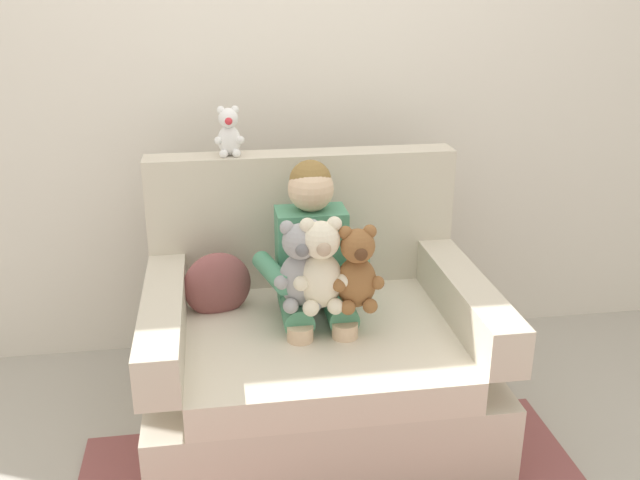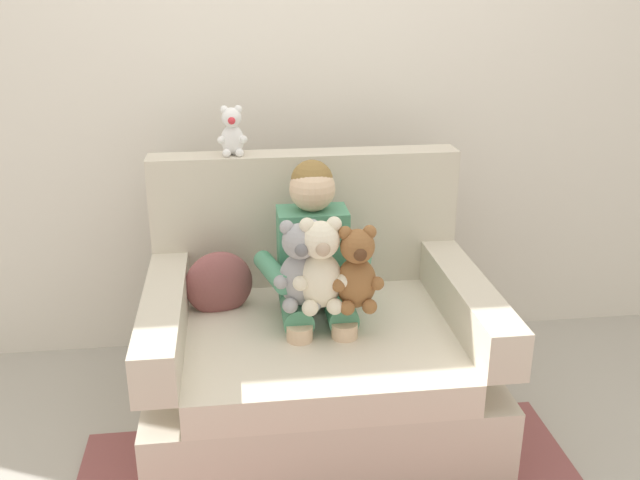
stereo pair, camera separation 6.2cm
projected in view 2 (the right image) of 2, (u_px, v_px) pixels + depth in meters
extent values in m
plane|color=#ADA89E|center=(318.00, 423.00, 2.77)|extent=(8.00, 8.00, 0.00)
cube|color=silver|center=(295.00, 59.00, 3.01)|extent=(6.00, 0.10, 2.60)
cube|color=beige|center=(318.00, 388.00, 2.71)|extent=(1.23, 0.97, 0.31)
cube|color=beige|center=(320.00, 347.00, 2.57)|extent=(0.95, 0.83, 0.12)
cube|color=beige|center=(305.00, 218.00, 2.90)|extent=(1.23, 0.14, 0.55)
cube|color=beige|center=(163.00, 320.00, 2.45)|extent=(0.14, 0.83, 0.17)
cube|color=beige|center=(468.00, 303.00, 2.58)|extent=(0.14, 0.83, 0.17)
cube|color=#4C9370|center=(313.00, 252.00, 2.67)|extent=(0.26, 0.16, 0.34)
sphere|color=beige|center=(313.00, 189.00, 2.58)|extent=(0.17, 0.17, 0.17)
sphere|color=olive|center=(313.00, 181.00, 2.58)|extent=(0.16, 0.16, 0.16)
cylinder|color=#4C9370|center=(296.00, 309.00, 2.60)|extent=(0.11, 0.26, 0.11)
cylinder|color=beige|center=(300.00, 363.00, 2.54)|extent=(0.09, 0.09, 0.30)
cylinder|color=#4C9370|center=(339.00, 307.00, 2.62)|extent=(0.11, 0.26, 0.11)
cylinder|color=beige|center=(344.00, 360.00, 2.55)|extent=(0.09, 0.09, 0.30)
cylinder|color=#4C9370|center=(273.00, 272.00, 2.55)|extent=(0.13, 0.27, 0.07)
cylinder|color=#4C9370|center=(361.00, 267.00, 2.59)|extent=(0.13, 0.27, 0.07)
ellipsoid|color=brown|center=(356.00, 283.00, 2.47)|extent=(0.14, 0.12, 0.19)
sphere|color=brown|center=(357.00, 246.00, 2.41)|extent=(0.12, 0.12, 0.12)
sphere|color=#4C2D19|center=(360.00, 255.00, 2.36)|extent=(0.05, 0.05, 0.05)
sphere|color=brown|center=(345.00, 233.00, 2.39)|extent=(0.05, 0.05, 0.05)
sphere|color=brown|center=(339.00, 285.00, 2.42)|extent=(0.05, 0.05, 0.05)
sphere|color=brown|center=(347.00, 308.00, 2.44)|extent=(0.05, 0.05, 0.05)
sphere|color=brown|center=(370.00, 232.00, 2.40)|extent=(0.05, 0.05, 0.05)
sphere|color=brown|center=(377.00, 283.00, 2.44)|extent=(0.05, 0.05, 0.05)
sphere|color=brown|center=(370.00, 307.00, 2.45)|extent=(0.05, 0.05, 0.05)
ellipsoid|color=silver|center=(320.00, 280.00, 2.46)|extent=(0.16, 0.13, 0.20)
sphere|color=silver|center=(321.00, 240.00, 2.40)|extent=(0.13, 0.13, 0.13)
sphere|color=tan|center=(323.00, 249.00, 2.34)|extent=(0.05, 0.05, 0.05)
sphere|color=silver|center=(307.00, 225.00, 2.38)|extent=(0.05, 0.05, 0.05)
sphere|color=silver|center=(300.00, 283.00, 2.41)|extent=(0.05, 0.05, 0.05)
sphere|color=silver|center=(310.00, 308.00, 2.43)|extent=(0.06, 0.06, 0.06)
sphere|color=silver|center=(334.00, 224.00, 2.39)|extent=(0.05, 0.05, 0.05)
sphere|color=silver|center=(343.00, 281.00, 2.43)|extent=(0.05, 0.05, 0.05)
sphere|color=silver|center=(335.00, 307.00, 2.44)|extent=(0.06, 0.06, 0.06)
ellipsoid|color=#9E9EA3|center=(300.00, 279.00, 2.48)|extent=(0.15, 0.13, 0.19)
sphere|color=#9E9EA3|center=(300.00, 241.00, 2.42)|extent=(0.13, 0.13, 0.13)
sphere|color=slate|center=(302.00, 250.00, 2.37)|extent=(0.05, 0.05, 0.05)
sphere|color=#9E9EA3|center=(287.00, 227.00, 2.40)|extent=(0.05, 0.05, 0.05)
sphere|color=#9E9EA3|center=(281.00, 282.00, 2.44)|extent=(0.05, 0.05, 0.05)
sphere|color=#9E9EA3|center=(290.00, 305.00, 2.45)|extent=(0.06, 0.06, 0.06)
sphere|color=#9E9EA3|center=(312.00, 226.00, 2.41)|extent=(0.05, 0.05, 0.05)
sphere|color=#9E9EA3|center=(321.00, 280.00, 2.45)|extent=(0.05, 0.05, 0.05)
sphere|color=#9E9EA3|center=(314.00, 304.00, 2.46)|extent=(0.06, 0.06, 0.06)
ellipsoid|color=white|center=(232.00, 140.00, 2.75)|extent=(0.09, 0.08, 0.12)
sphere|color=white|center=(231.00, 117.00, 2.71)|extent=(0.08, 0.08, 0.08)
sphere|color=#DB333D|center=(232.00, 121.00, 2.68)|extent=(0.03, 0.03, 0.03)
sphere|color=white|center=(224.00, 109.00, 2.70)|extent=(0.03, 0.03, 0.03)
sphere|color=white|center=(221.00, 140.00, 2.72)|extent=(0.03, 0.03, 0.03)
sphere|color=white|center=(227.00, 153.00, 2.73)|extent=(0.03, 0.03, 0.03)
sphere|color=white|center=(238.00, 109.00, 2.70)|extent=(0.03, 0.03, 0.03)
sphere|color=white|center=(244.00, 139.00, 2.73)|extent=(0.03, 0.03, 0.03)
sphere|color=white|center=(239.00, 153.00, 2.73)|extent=(0.03, 0.03, 0.03)
ellipsoid|color=#8C4C4C|center=(219.00, 284.00, 2.70)|extent=(0.28, 0.17, 0.26)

